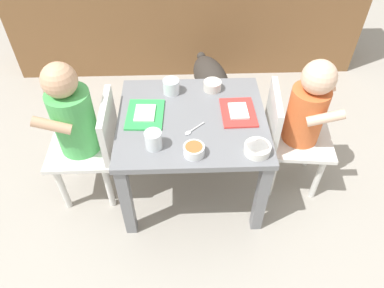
{
  "coord_description": "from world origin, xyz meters",
  "views": [
    {
      "loc": [
        -0.04,
        -1.09,
        1.38
      ],
      "look_at": [
        0.0,
        0.0,
        0.28
      ],
      "focal_mm": 33.83,
      "sensor_mm": 36.0,
      "label": 1
    }
  ],
  "objects_px": {
    "food_tray_right": "(238,112)",
    "dining_table": "(192,131)",
    "seated_child_left": "(77,122)",
    "cereal_bowl_right_side": "(257,149)",
    "cereal_bowl_left_side": "(212,85)",
    "food_tray_left": "(145,114)",
    "seated_child_right": "(303,114)",
    "water_cup_left": "(171,87)",
    "dog": "(213,82)",
    "veggie_bowl_near": "(193,150)",
    "spoon_by_left_tray": "(193,130)",
    "water_cup_right": "(154,141)"
  },
  "relations": [
    {
      "from": "food_tray_right",
      "to": "water_cup_left",
      "type": "xyz_separation_m",
      "value": [
        -0.27,
        0.15,
        0.02
      ]
    },
    {
      "from": "seated_child_left",
      "to": "cereal_bowl_right_side",
      "type": "relative_size",
      "value": 7.08
    },
    {
      "from": "dining_table",
      "to": "food_tray_left",
      "type": "height_order",
      "value": "food_tray_left"
    },
    {
      "from": "seated_child_left",
      "to": "veggie_bowl_near",
      "type": "bearing_deg",
      "value": -23.27
    },
    {
      "from": "cereal_bowl_left_side",
      "to": "seated_child_left",
      "type": "bearing_deg",
      "value": -161.07
    },
    {
      "from": "water_cup_left",
      "to": "water_cup_right",
      "type": "bearing_deg",
      "value": -100.81
    },
    {
      "from": "food_tray_left",
      "to": "cereal_bowl_left_side",
      "type": "bearing_deg",
      "value": 29.93
    },
    {
      "from": "water_cup_left",
      "to": "seated_child_right",
      "type": "bearing_deg",
      "value": -15.18
    },
    {
      "from": "seated_child_right",
      "to": "water_cup_right",
      "type": "relative_size",
      "value": 9.37
    },
    {
      "from": "seated_child_right",
      "to": "dog",
      "type": "bearing_deg",
      "value": 122.03
    },
    {
      "from": "dog",
      "to": "food_tray_left",
      "type": "height_order",
      "value": "food_tray_left"
    },
    {
      "from": "food_tray_left",
      "to": "food_tray_right",
      "type": "distance_m",
      "value": 0.38
    },
    {
      "from": "seated_child_right",
      "to": "veggie_bowl_near",
      "type": "height_order",
      "value": "seated_child_right"
    },
    {
      "from": "seated_child_left",
      "to": "water_cup_right",
      "type": "bearing_deg",
      "value": -25.94
    },
    {
      "from": "dining_table",
      "to": "spoon_by_left_tray",
      "type": "distance_m",
      "value": 0.1
    },
    {
      "from": "water_cup_right",
      "to": "water_cup_left",
      "type": "bearing_deg",
      "value": 79.19
    },
    {
      "from": "seated_child_right",
      "to": "food_tray_left",
      "type": "bearing_deg",
      "value": -179.94
    },
    {
      "from": "dog",
      "to": "water_cup_right",
      "type": "distance_m",
      "value": 0.79
    },
    {
      "from": "cereal_bowl_right_side",
      "to": "veggie_bowl_near",
      "type": "height_order",
      "value": "veggie_bowl_near"
    },
    {
      "from": "seated_child_right",
      "to": "veggie_bowl_near",
      "type": "bearing_deg",
      "value": -154.24
    },
    {
      "from": "dining_table",
      "to": "dog",
      "type": "bearing_deg",
      "value": 76.2
    },
    {
      "from": "cereal_bowl_right_side",
      "to": "food_tray_left",
      "type": "bearing_deg",
      "value": 152.24
    },
    {
      "from": "seated_child_right",
      "to": "water_cup_left",
      "type": "relative_size",
      "value": 9.47
    },
    {
      "from": "seated_child_right",
      "to": "food_tray_right",
      "type": "height_order",
      "value": "seated_child_right"
    },
    {
      "from": "food_tray_right",
      "to": "dog",
      "type": "bearing_deg",
      "value": 96.08
    },
    {
      "from": "seated_child_left",
      "to": "water_cup_right",
      "type": "xyz_separation_m",
      "value": [
        0.31,
        -0.15,
        0.03
      ]
    },
    {
      "from": "cereal_bowl_left_side",
      "to": "veggie_bowl_near",
      "type": "bearing_deg",
      "value": -104.46
    },
    {
      "from": "seated_child_left",
      "to": "food_tray_right",
      "type": "distance_m",
      "value": 0.65
    },
    {
      "from": "seated_child_left",
      "to": "dog",
      "type": "height_order",
      "value": "seated_child_left"
    },
    {
      "from": "spoon_by_left_tray",
      "to": "cereal_bowl_right_side",
      "type": "bearing_deg",
      "value": -28.48
    },
    {
      "from": "food_tray_right",
      "to": "water_cup_right",
      "type": "xyz_separation_m",
      "value": [
        -0.33,
        -0.18,
        0.02
      ]
    },
    {
      "from": "food_tray_right",
      "to": "water_cup_left",
      "type": "distance_m",
      "value": 0.31
    },
    {
      "from": "dining_table",
      "to": "cereal_bowl_left_side",
      "type": "bearing_deg",
      "value": 62.96
    },
    {
      "from": "seated_child_left",
      "to": "seated_child_right",
      "type": "height_order",
      "value": "seated_child_left"
    },
    {
      "from": "cereal_bowl_right_side",
      "to": "dog",
      "type": "bearing_deg",
      "value": 97.39
    },
    {
      "from": "water_cup_right",
      "to": "cereal_bowl_right_side",
      "type": "xyz_separation_m",
      "value": [
        0.37,
        -0.04,
        -0.01
      ]
    },
    {
      "from": "food_tray_right",
      "to": "water_cup_left",
      "type": "bearing_deg",
      "value": 151.5
    },
    {
      "from": "water_cup_right",
      "to": "cereal_bowl_right_side",
      "type": "height_order",
      "value": "water_cup_right"
    },
    {
      "from": "dining_table",
      "to": "seated_child_left",
      "type": "bearing_deg",
      "value": -179.51
    },
    {
      "from": "seated_child_left",
      "to": "seated_child_right",
      "type": "relative_size",
      "value": 1.04
    },
    {
      "from": "seated_child_left",
      "to": "seated_child_right",
      "type": "bearing_deg",
      "value": 1.72
    },
    {
      "from": "seated_child_right",
      "to": "cereal_bowl_right_side",
      "type": "bearing_deg",
      "value": -136.03
    },
    {
      "from": "cereal_bowl_right_side",
      "to": "water_cup_right",
      "type": "bearing_deg",
      "value": 173.83
    },
    {
      "from": "dining_table",
      "to": "water_cup_right",
      "type": "xyz_separation_m",
      "value": [
        -0.15,
        -0.16,
        0.1
      ]
    },
    {
      "from": "food_tray_right",
      "to": "dining_table",
      "type": "bearing_deg",
      "value": -173.08
    },
    {
      "from": "seated_child_left",
      "to": "cereal_bowl_left_side",
      "type": "relative_size",
      "value": 8.9
    },
    {
      "from": "dog",
      "to": "veggie_bowl_near",
      "type": "distance_m",
      "value": 0.79
    },
    {
      "from": "food_tray_right",
      "to": "cereal_bowl_left_side",
      "type": "relative_size",
      "value": 2.4
    },
    {
      "from": "seated_child_right",
      "to": "water_cup_left",
      "type": "bearing_deg",
      "value": 164.82
    },
    {
      "from": "cereal_bowl_left_side",
      "to": "dog",
      "type": "bearing_deg",
      "value": 83.88
    }
  ]
}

